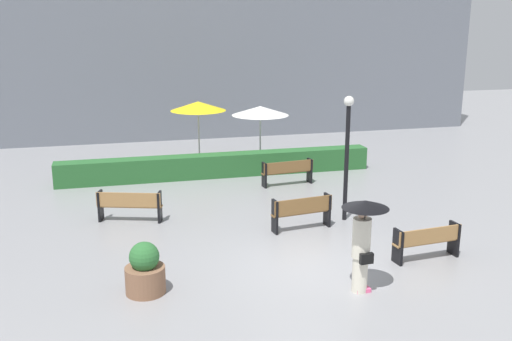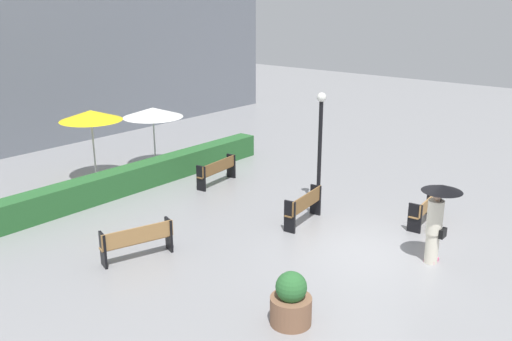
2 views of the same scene
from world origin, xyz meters
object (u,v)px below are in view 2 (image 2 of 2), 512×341
object	(u,v)px
bench_back_row	(217,170)
planter_pot	(291,302)
bench_mid_center	(304,205)
patio_umbrella_white	(153,112)
pedestrian_with_umbrella	(437,213)
patio_umbrella_yellow	(91,116)
bench_far_left	(137,240)
bench_near_right	(426,207)
lamp_post	(320,137)

from	to	relation	value
bench_back_row	planter_pot	world-z (taller)	planter_pot
bench_mid_center	planter_pot	distance (m)	5.13
patio_umbrella_white	pedestrian_with_umbrella	bearing A→B (deg)	-94.07
patio_umbrella_yellow	bench_back_row	bearing A→B (deg)	-54.12
bench_far_left	patio_umbrella_white	xyz separation A→B (m)	(5.24, 5.52, 1.63)
bench_near_right	planter_pot	size ratio (longest dim) A/B	1.54
planter_pot	lamp_post	bearing A→B (deg)	29.17
bench_back_row	planter_pot	bearing A→B (deg)	-126.92
bench_near_right	patio_umbrella_white	bearing A→B (deg)	98.13
bench_mid_center	patio_umbrella_white	distance (m)	7.57
pedestrian_with_umbrella	planter_pot	bearing A→B (deg)	165.85
bench_near_right	bench_back_row	bearing A→B (deg)	100.26
bench_back_row	patio_umbrella_white	size ratio (longest dim) A/B	0.79
pedestrian_with_umbrella	bench_mid_center	bearing A→B (deg)	89.66
bench_mid_center	lamp_post	world-z (taller)	lamp_post
bench_near_right	patio_umbrella_white	world-z (taller)	patio_umbrella_white
bench_mid_center	pedestrian_with_umbrella	xyz separation A→B (m)	(-0.02, -3.82, 0.75)
planter_pot	lamp_post	size ratio (longest dim) A/B	0.31
bench_far_left	pedestrian_with_umbrella	bearing A→B (deg)	-51.84
bench_far_left	patio_umbrella_white	bearing A→B (deg)	46.49
bench_back_row	patio_umbrella_yellow	xyz separation A→B (m)	(-2.51, 3.47, 1.83)
bench_mid_center	patio_umbrella_yellow	distance (m)	8.13
bench_near_right	lamp_post	size ratio (longest dim) A/B	0.48
bench_back_row	bench_near_right	bearing A→B (deg)	-79.74
bench_mid_center	patio_umbrella_yellow	world-z (taller)	patio_umbrella_yellow
bench_mid_center	bench_near_right	bearing A→B (deg)	-50.23
bench_far_left	planter_pot	size ratio (longest dim) A/B	1.64
planter_pot	patio_umbrella_white	distance (m)	11.44
bench_back_row	lamp_post	bearing A→B (deg)	-82.56
bench_back_row	patio_umbrella_yellow	bearing A→B (deg)	125.88
bench_far_left	planter_pot	distance (m)	4.57
bench_back_row	pedestrian_with_umbrella	xyz separation A→B (m)	(-0.97, -8.13, 0.78)
planter_pot	patio_umbrella_yellow	distance (m)	11.03
bench_near_right	bench_mid_center	bearing A→B (deg)	129.77
planter_pot	lamp_post	distance (m)	6.84
bench_far_left	planter_pot	bearing A→B (deg)	-88.41
bench_near_right	pedestrian_with_umbrella	xyz separation A→B (m)	(-2.22, -1.18, 0.81)
lamp_post	patio_umbrella_white	world-z (taller)	lamp_post
pedestrian_with_umbrella	patio_umbrella_white	size ratio (longest dim) A/B	0.87
bench_far_left	lamp_post	bearing A→B (deg)	-12.79
bench_back_row	pedestrian_with_umbrella	world-z (taller)	pedestrian_with_umbrella
pedestrian_with_umbrella	patio_umbrella_white	distance (m)	11.24
bench_far_left	patio_umbrella_white	distance (m)	7.79
lamp_post	bench_near_right	bearing A→B (deg)	-76.38
bench_back_row	planter_pot	size ratio (longest dim) A/B	1.66
bench_mid_center	bench_near_right	world-z (taller)	bench_mid_center
bench_far_left	patio_umbrella_yellow	world-z (taller)	patio_umbrella_yellow
bench_mid_center	pedestrian_with_umbrella	distance (m)	3.90
pedestrian_with_umbrella	patio_umbrella_yellow	bearing A→B (deg)	97.58
lamp_post	patio_umbrella_yellow	bearing A→B (deg)	112.44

